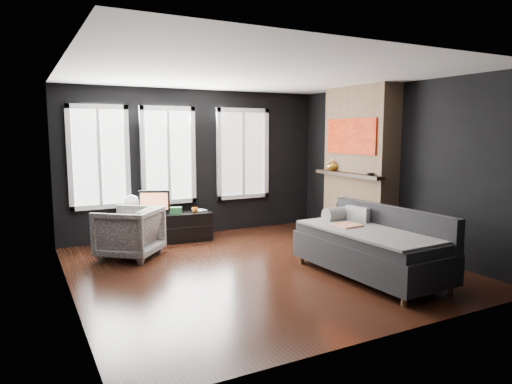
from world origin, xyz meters
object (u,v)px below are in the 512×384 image
media_console (169,228)px  monitor (154,201)px  sofa (369,243)px  book (196,205)px  mug (195,209)px  armchair (129,230)px  mantel_vase (332,165)px

media_console → monitor: 0.55m
sofa → media_console: 3.61m
book → mug: bearing=-117.2°
sofa → book: sofa is taller
mug → book: size_ratio=0.45×
armchair → monitor: monitor is taller
sofa → mantel_vase: size_ratio=10.19×
mug → mantel_vase: bearing=-23.1°
monitor → mantel_vase: 3.21m
sofa → monitor: bearing=120.5°
mug → mantel_vase: (2.27, -0.97, 0.77)m
monitor → book: 0.77m
monitor → book: monitor is taller
monitor → mug: monitor is taller
armchair → mug: (1.29, 0.61, 0.13)m
armchair → monitor: 0.96m
media_console → mantel_vase: (2.73, -1.05, 1.08)m
armchair → monitor: (0.59, 0.69, 0.32)m
armchair → media_console: 1.10m
mug → book: (0.05, 0.10, 0.07)m
sofa → armchair: 3.59m
media_console → monitor: bearing=-174.9°
media_console → sofa: bearing=-55.0°
media_console → mantel_vase: bearing=-15.6°
armchair → book: bearing=158.1°
sofa → monitor: 3.75m
sofa → media_console: size_ratio=1.47×
media_console → book: 0.63m
mug → armchair: bearing=-154.8°
sofa → mug: size_ratio=19.63×
sofa → mantel_vase: mantel_vase is taller
armchair → media_console: size_ratio=0.59×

